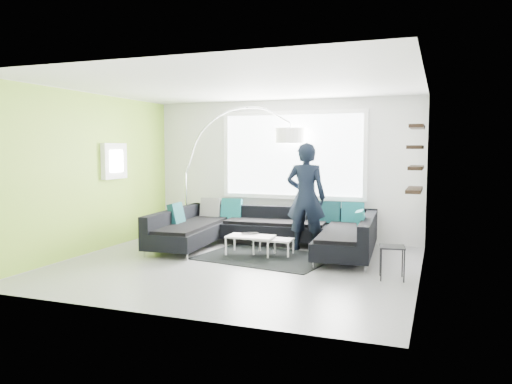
% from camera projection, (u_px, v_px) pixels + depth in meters
% --- Properties ---
extents(ground, '(5.50, 5.50, 0.00)m').
position_uv_depth(ground, '(236.00, 265.00, 7.86)').
color(ground, gray).
rests_on(ground, ground).
extents(room_shell, '(5.54, 5.04, 2.82)m').
position_uv_depth(room_shell, '(243.00, 150.00, 7.89)').
color(room_shell, silver).
rests_on(room_shell, ground).
extents(sectional_sofa, '(3.91, 2.57, 0.81)m').
position_uv_depth(sectional_sofa, '(266.00, 231.00, 8.88)').
color(sectional_sofa, black).
rests_on(sectional_sofa, ground).
extents(rug, '(2.35, 1.87, 0.01)m').
position_uv_depth(rug, '(265.00, 257.00, 8.41)').
color(rug, black).
rests_on(rug, ground).
extents(coffee_table, '(1.04, 0.63, 0.33)m').
position_uv_depth(coffee_table, '(262.00, 245.00, 8.60)').
color(coffee_table, white).
rests_on(coffee_table, ground).
extents(arc_lamp, '(2.47, 0.74, 2.65)m').
position_uv_depth(arc_lamp, '(186.00, 173.00, 10.13)').
color(arc_lamp, white).
rests_on(arc_lamp, ground).
extents(side_table, '(0.39, 0.39, 0.47)m').
position_uv_depth(side_table, '(392.00, 263.00, 6.99)').
color(side_table, black).
rests_on(side_table, ground).
extents(person, '(0.76, 0.54, 1.93)m').
position_uv_depth(person, '(306.00, 197.00, 8.91)').
color(person, black).
rests_on(person, ground).
extents(laptop, '(0.48, 0.47, 0.02)m').
position_uv_depth(laptop, '(250.00, 234.00, 8.69)').
color(laptop, black).
rests_on(laptop, coffee_table).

